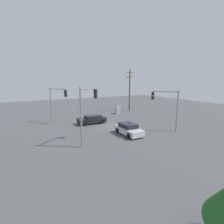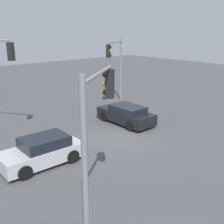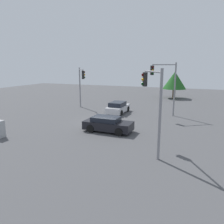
{
  "view_description": "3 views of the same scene",
  "coord_description": "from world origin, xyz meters",
  "px_view_note": "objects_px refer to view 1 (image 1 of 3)",
  "views": [
    {
      "loc": [
        -12.34,
        -23.04,
        7.0
      ],
      "look_at": [
        -0.02,
        -0.94,
        2.27
      ],
      "focal_mm": 28.0,
      "sensor_mm": 36.0,
      "label": 1
    },
    {
      "loc": [
        12.23,
        -11.06,
        6.72
      ],
      "look_at": [
        -1.17,
        0.46,
        1.39
      ],
      "focal_mm": 45.0,
      "sensor_mm": 36.0,
      "label": 2
    },
    {
      "loc": [
        -9.44,
        20.04,
        5.94
      ],
      "look_at": [
        -1.29,
        -0.02,
        1.29
      ],
      "focal_mm": 35.0,
      "sensor_mm": 36.0,
      "label": 3
    }
  ],
  "objects_px": {
    "traffic_signal_main": "(57,99)",
    "electrical_cabinet": "(118,110)",
    "traffic_signal_aux": "(167,103)",
    "sedan_dark": "(92,119)",
    "traffic_signal_cross": "(87,106)",
    "sedan_silver": "(129,129)"
  },
  "relations": [
    {
      "from": "sedan_dark",
      "to": "traffic_signal_aux",
      "type": "bearing_deg",
      "value": -138.25
    },
    {
      "from": "sedan_silver",
      "to": "traffic_signal_main",
      "type": "xyz_separation_m",
      "value": [
        -6.53,
        10.75,
        3.26
      ]
    },
    {
      "from": "sedan_silver",
      "to": "traffic_signal_aux",
      "type": "relative_size",
      "value": 0.74
    },
    {
      "from": "sedan_dark",
      "to": "traffic_signal_main",
      "type": "xyz_separation_m",
      "value": [
        -4.65,
        3.12,
        3.29
      ]
    },
    {
      "from": "sedan_silver",
      "to": "traffic_signal_aux",
      "type": "xyz_separation_m",
      "value": [
        5.64,
        -0.79,
        3.16
      ]
    },
    {
      "from": "sedan_dark",
      "to": "traffic_signal_aux",
      "type": "relative_size",
      "value": 0.79
    },
    {
      "from": "sedan_silver",
      "to": "traffic_signal_cross",
      "type": "distance_m",
      "value": 6.72
    },
    {
      "from": "traffic_signal_cross",
      "to": "traffic_signal_aux",
      "type": "height_order",
      "value": "traffic_signal_cross"
    },
    {
      "from": "sedan_dark",
      "to": "traffic_signal_cross",
      "type": "bearing_deg",
      "value": 154.55
    },
    {
      "from": "sedan_silver",
      "to": "electrical_cabinet",
      "type": "distance_m",
      "value": 13.98
    },
    {
      "from": "sedan_silver",
      "to": "traffic_signal_cross",
      "type": "relative_size",
      "value": 0.67
    },
    {
      "from": "sedan_silver",
      "to": "traffic_signal_cross",
      "type": "bearing_deg",
      "value": 4.12
    },
    {
      "from": "sedan_silver",
      "to": "sedan_dark",
      "type": "height_order",
      "value": "sedan_silver"
    },
    {
      "from": "sedan_silver",
      "to": "traffic_signal_aux",
      "type": "distance_m",
      "value": 6.51
    },
    {
      "from": "sedan_silver",
      "to": "traffic_signal_main",
      "type": "distance_m",
      "value": 12.99
    },
    {
      "from": "sedan_silver",
      "to": "electrical_cabinet",
      "type": "height_order",
      "value": "sedan_silver"
    },
    {
      "from": "traffic_signal_main",
      "to": "electrical_cabinet",
      "type": "xyz_separation_m",
      "value": [
        12.49,
        1.88,
        -3.24
      ]
    },
    {
      "from": "electrical_cabinet",
      "to": "traffic_signal_aux",
      "type": "bearing_deg",
      "value": -91.41
    },
    {
      "from": "traffic_signal_cross",
      "to": "traffic_signal_aux",
      "type": "distance_m",
      "value": 11.35
    },
    {
      "from": "sedan_silver",
      "to": "traffic_signal_main",
      "type": "height_order",
      "value": "traffic_signal_main"
    },
    {
      "from": "sedan_dark",
      "to": "traffic_signal_aux",
      "type": "distance_m",
      "value": 11.73
    },
    {
      "from": "sedan_dark",
      "to": "traffic_signal_cross",
      "type": "distance_m",
      "value": 9.59
    }
  ]
}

